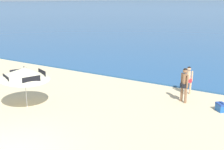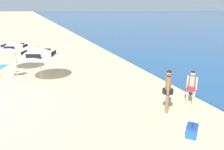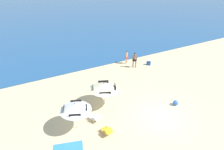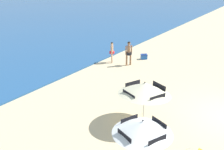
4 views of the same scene
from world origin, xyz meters
The scene contains 6 objects.
beach_umbrella_striped_main centered at (-5.75, 2.02, 1.78)m, with size 2.78×2.77×2.08m.
beach_umbrella_striped_second centered at (-2.86, 3.50, 1.73)m, with size 2.51×2.47×2.11m.
lounge_chair_under_umbrella centered at (-4.39, 2.14, 0.27)m, with size 0.79×1.02×0.53m.
person_standing_near_shore centered at (3.31, 9.56, 0.92)m, with size 0.41×0.39×1.59m.
person_standing_beside centered at (3.50, 8.20, 1.04)m, with size 0.46×0.44×1.81m.
cooler_box centered at (5.41, 7.92, 0.20)m, with size 0.59×0.60×0.43m.
Camera 4 is at (-12.71, -1.53, 6.82)m, focal length 43.00 mm.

